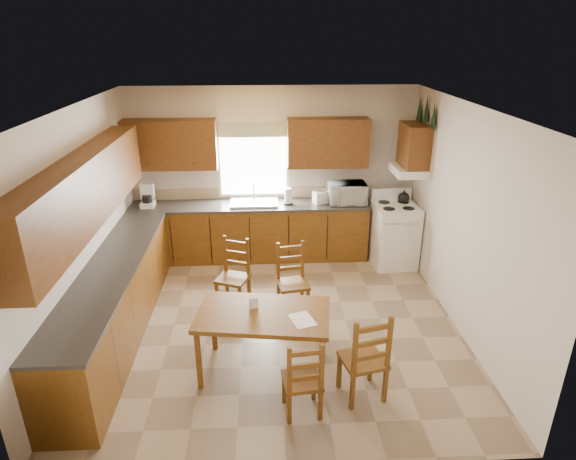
{
  "coord_description": "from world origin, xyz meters",
  "views": [
    {
      "loc": [
        -0.15,
        -5.25,
        3.46
      ],
      "look_at": [
        0.15,
        0.3,
        1.15
      ],
      "focal_mm": 30.0,
      "sensor_mm": 36.0,
      "label": 1
    }
  ],
  "objects_px": {
    "stove": "(393,235)",
    "dining_table": "(264,342)",
    "microwave": "(347,193)",
    "chair_far_right": "(232,274)",
    "chair_near_right": "(363,354)",
    "chair_near_left": "(302,375)",
    "chair_far_left": "(293,280)"
  },
  "relations": [
    {
      "from": "chair_near_left",
      "to": "chair_near_right",
      "type": "relative_size",
      "value": 0.87
    },
    {
      "from": "chair_far_left",
      "to": "chair_near_right",
      "type": "bearing_deg",
      "value": -79.63
    },
    {
      "from": "microwave",
      "to": "chair_near_right",
      "type": "height_order",
      "value": "microwave"
    },
    {
      "from": "dining_table",
      "to": "chair_far_right",
      "type": "distance_m",
      "value": 1.45
    },
    {
      "from": "chair_far_right",
      "to": "chair_far_left",
      "type": "bearing_deg",
      "value": 7.65
    },
    {
      "from": "chair_near_left",
      "to": "chair_near_right",
      "type": "xyz_separation_m",
      "value": [
        0.62,
        0.2,
        0.06
      ]
    },
    {
      "from": "microwave",
      "to": "chair_far_left",
      "type": "bearing_deg",
      "value": -121.18
    },
    {
      "from": "chair_near_right",
      "to": "chair_far_right",
      "type": "distance_m",
      "value": 2.29
    },
    {
      "from": "chair_near_left",
      "to": "chair_far_right",
      "type": "bearing_deg",
      "value": -76.19
    },
    {
      "from": "microwave",
      "to": "dining_table",
      "type": "height_order",
      "value": "microwave"
    },
    {
      "from": "microwave",
      "to": "chair_far_right",
      "type": "xyz_separation_m",
      "value": [
        -1.74,
        -1.47,
        -0.62
      ]
    },
    {
      "from": "stove",
      "to": "chair_near_left",
      "type": "height_order",
      "value": "stove"
    },
    {
      "from": "chair_near_left",
      "to": "stove",
      "type": "bearing_deg",
      "value": -125.12
    },
    {
      "from": "chair_near_left",
      "to": "dining_table",
      "type": "bearing_deg",
      "value": -67.18
    },
    {
      "from": "microwave",
      "to": "chair_near_left",
      "type": "distance_m",
      "value": 3.69
    },
    {
      "from": "microwave",
      "to": "chair_near_right",
      "type": "bearing_deg",
      "value": -97.49
    },
    {
      "from": "microwave",
      "to": "dining_table",
      "type": "xyz_separation_m",
      "value": [
        -1.34,
        -2.86,
        -0.72
      ]
    },
    {
      "from": "stove",
      "to": "chair_far_right",
      "type": "relative_size",
      "value": 1.04
    },
    {
      "from": "microwave",
      "to": "chair_near_left",
      "type": "height_order",
      "value": "microwave"
    },
    {
      "from": "chair_far_left",
      "to": "chair_far_right",
      "type": "distance_m",
      "value": 0.82
    },
    {
      "from": "microwave",
      "to": "chair_near_right",
      "type": "relative_size",
      "value": 0.56
    },
    {
      "from": "microwave",
      "to": "chair_far_right",
      "type": "bearing_deg",
      "value": -141.32
    },
    {
      "from": "chair_near_right",
      "to": "stove",
      "type": "bearing_deg",
      "value": -123.35
    },
    {
      "from": "stove",
      "to": "chair_far_left",
      "type": "relative_size",
      "value": 1.04
    },
    {
      "from": "chair_near_left",
      "to": "chair_far_right",
      "type": "xyz_separation_m",
      "value": [
        -0.77,
        2.03,
        0.03
      ]
    },
    {
      "from": "stove",
      "to": "dining_table",
      "type": "relative_size",
      "value": 0.7
    },
    {
      "from": "dining_table",
      "to": "chair_far_left",
      "type": "relative_size",
      "value": 1.49
    },
    {
      "from": "chair_near_right",
      "to": "chair_far_right",
      "type": "bearing_deg",
      "value": -66.13
    },
    {
      "from": "dining_table",
      "to": "chair_near_right",
      "type": "distance_m",
      "value": 1.08
    },
    {
      "from": "dining_table",
      "to": "chair_near_right",
      "type": "relative_size",
      "value": 1.4
    },
    {
      "from": "chair_far_left",
      "to": "chair_near_left",
      "type": "bearing_deg",
      "value": -100.56
    },
    {
      "from": "dining_table",
      "to": "chair_far_right",
      "type": "bearing_deg",
      "value": 114.22
    }
  ]
}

